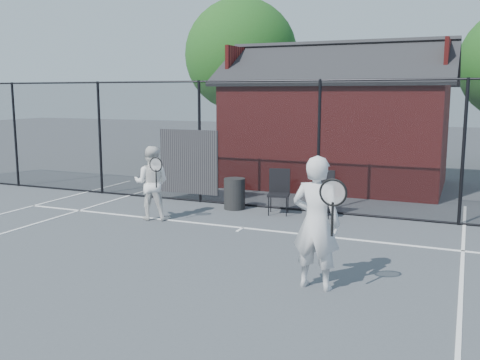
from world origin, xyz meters
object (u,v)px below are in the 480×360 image
at_px(player_back, 152,183).
at_px(chair_left, 322,195).
at_px(clubhouse, 337,130).
at_px(player_front, 316,223).
at_px(chair_right, 279,193).
at_px(waste_bin, 235,194).

height_order(player_back, chair_left, player_back).
xyz_separation_m(clubhouse, player_back, (-2.61, -6.04, -0.81)).
height_order(player_front, chair_left, player_front).
xyz_separation_m(chair_right, waste_bin, (-1.13, 0.12, -0.13)).
height_order(player_front, waste_bin, player_front).
bearing_deg(chair_right, waste_bin, 160.86).
bearing_deg(clubhouse, chair_left, -80.96).
xyz_separation_m(player_front, waste_bin, (-3.11, 4.29, -0.57)).
xyz_separation_m(chair_left, chair_right, (-0.96, -0.12, -0.00)).
bearing_deg(waste_bin, chair_right, -6.08).
relative_size(clubhouse, chair_left, 6.56).
distance_m(clubhouse, player_front, 8.89).
bearing_deg(player_front, player_back, 148.52).
bearing_deg(chair_left, chair_right, -174.44).
distance_m(chair_right, waste_bin, 1.14).
xyz_separation_m(clubhouse, player_front, (1.72, -8.69, -0.67)).
distance_m(clubhouse, waste_bin, 4.78).
distance_m(chair_left, waste_bin, 2.09).
relative_size(player_front, chair_right, 1.89).
bearing_deg(player_front, chair_left, 103.40).
distance_m(player_front, waste_bin, 5.33).
relative_size(clubhouse, player_front, 3.49).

